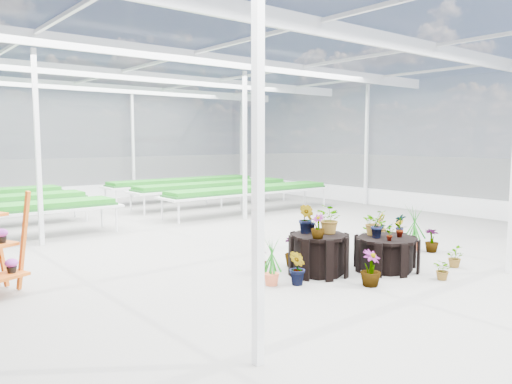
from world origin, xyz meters
TOP-DOWN VIEW (x-y plane):
  - ground_plane at (0.00, 0.00)m, footprint 24.00×24.00m
  - greenhouse_shell at (0.00, 0.00)m, footprint 18.00×24.00m
  - steel_frame at (0.00, 0.00)m, footprint 18.00×24.00m
  - nursery_benches at (0.00, 7.20)m, footprint 16.00×7.00m
  - plinth_tall at (0.19, -1.84)m, footprint 1.37×1.37m
  - plinth_mid at (1.39, -2.44)m, footprint 1.53×1.53m
  - plinth_low at (2.39, -1.74)m, footprint 1.07×1.07m
  - nursery_plants at (1.33, -1.79)m, footprint 4.89×3.06m

SIDE VIEW (x-z plane):
  - ground_plane at x=0.00m, z-range 0.00..0.00m
  - plinth_low at x=2.39m, z-range 0.00..0.44m
  - plinth_mid at x=1.39m, z-range 0.00..0.62m
  - plinth_tall at x=0.19m, z-range 0.00..0.74m
  - nursery_benches at x=0.00m, z-range 0.00..0.84m
  - nursery_plants at x=1.33m, z-range -0.14..1.15m
  - greenhouse_shell at x=0.00m, z-range 0.00..4.50m
  - steel_frame at x=0.00m, z-range 0.00..4.50m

